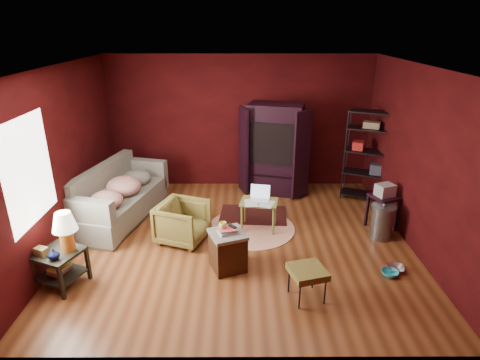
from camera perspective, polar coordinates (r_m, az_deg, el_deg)
The scene contains 18 objects.
room at distance 6.15m, azimuth -0.36°, elevation 2.75°, with size 5.54×5.04×2.84m.
sofa at distance 7.56m, azimuth -16.72°, elevation -2.39°, with size 2.22×0.65×0.87m, color slate.
armchair at distance 6.63m, azimuth -8.16°, elevation -5.70°, with size 0.73×0.68×0.75m, color black.
pet_bowl_steel at distance 6.37m, azimuth 21.33°, elevation -10.90°, with size 0.25×0.06×0.25m, color #BABBC1.
pet_bowl_turquoise at distance 6.22m, azimuth 20.64°, elevation -11.71°, with size 0.24×0.07×0.24m, color #29ADC2.
vase at distance 5.79m, azimuth -24.98°, elevation -9.56°, with size 0.15×0.16×0.15m, color #0B1238.
mug at distance 5.72m, azimuth -2.46°, elevation -6.35°, with size 0.11×0.09×0.11m, color #F4F077.
side_table at distance 5.90m, azimuth -23.97°, elevation -8.13°, with size 0.71×0.71×1.08m.
sofa_cushions at distance 7.59m, azimuth -16.89°, elevation -2.19°, with size 1.37×2.33×0.92m.
hamper at distance 5.91m, azimuth -1.75°, elevation -9.90°, with size 0.62×0.62×0.68m.
footstool at distance 5.35m, azimuth 9.58°, elevation -12.88°, with size 0.54×0.54×0.45m.
rug_round at distance 7.11m, azimuth 1.57°, elevation -6.83°, with size 1.63×1.63×0.01m.
rug_oriental at distance 7.55m, azimuth 1.89°, elevation -4.95°, with size 1.28×0.90×0.01m.
laptop_desk at distance 6.90m, azimuth 2.74°, elevation -3.42°, with size 0.69×0.57×0.77m.
tv_armoire at distance 8.28m, azimuth 4.90°, elevation 4.57°, with size 1.43×1.01×1.88m.
wire_shelving at distance 8.30m, azimuth 17.87°, elevation 3.79°, with size 0.97×0.71×1.82m.
small_stand at distance 7.28m, azimuth 19.84°, elevation -2.13°, with size 0.54×0.54×0.83m.
trash_can at distance 7.10m, azimuth 19.52°, elevation -5.60°, with size 0.47×0.47×0.63m.
Camera 1 is at (-0.02, -5.84, 3.39)m, focal length 30.00 mm.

